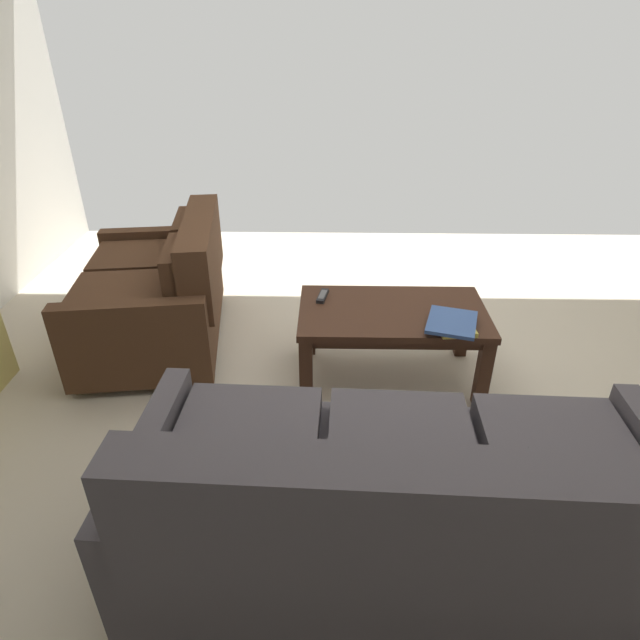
% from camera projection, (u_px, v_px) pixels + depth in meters
% --- Properties ---
extents(ground_plane, '(5.62, 5.25, 0.01)m').
position_uv_depth(ground_plane, '(388.00, 400.00, 2.98)').
color(ground_plane, beige).
extents(sofa_main, '(1.99, 0.96, 0.85)m').
position_uv_depth(sofa_main, '(402.00, 507.00, 1.88)').
color(sofa_main, black).
rests_on(sofa_main, ground).
extents(loveseat_near, '(0.98, 1.32, 0.82)m').
position_uv_depth(loveseat_near, '(160.00, 292.00, 3.35)').
color(loveseat_near, black).
rests_on(loveseat_near, ground).
extents(coffee_table, '(1.04, 0.59, 0.45)m').
position_uv_depth(coffee_table, '(392.00, 321.00, 2.98)').
color(coffee_table, '#3D2316').
rests_on(coffee_table, ground).
extents(book_stack, '(0.31, 0.34, 0.04)m').
position_uv_depth(book_stack, '(453.00, 324.00, 2.76)').
color(book_stack, '#E0CC4C').
rests_on(book_stack, coffee_table).
extents(tv_remote, '(0.07, 0.17, 0.02)m').
position_uv_depth(tv_remote, '(323.00, 296.00, 3.06)').
color(tv_remote, black).
rests_on(tv_remote, coffee_table).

